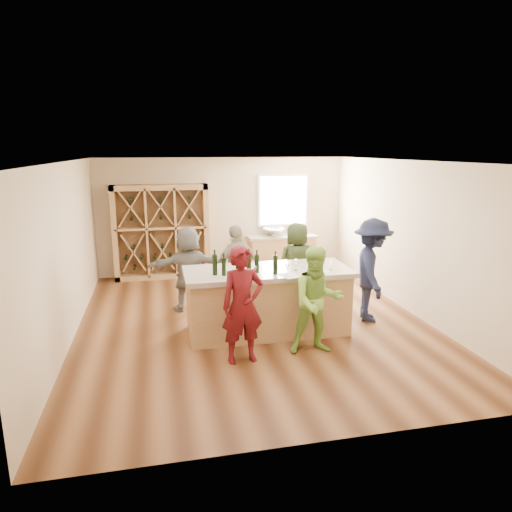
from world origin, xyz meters
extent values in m
cube|color=brown|center=(0.00, 0.00, -0.05)|extent=(6.00, 7.00, 0.10)
cube|color=white|center=(0.00, 0.00, 2.85)|extent=(6.00, 7.00, 0.10)
cube|color=beige|center=(0.00, 3.55, 1.40)|extent=(6.00, 0.10, 2.80)
cube|color=beige|center=(0.00, -3.55, 1.40)|extent=(6.00, 0.10, 2.80)
cube|color=beige|center=(-3.05, 0.00, 1.40)|extent=(0.10, 7.00, 2.80)
cube|color=beige|center=(3.05, 0.00, 1.40)|extent=(0.10, 7.00, 2.80)
cube|color=white|center=(1.50, 3.47, 1.75)|extent=(1.30, 0.06, 1.30)
cube|color=white|center=(1.50, 3.44, 1.75)|extent=(1.18, 0.01, 1.18)
cube|color=tan|center=(-1.50, 3.27, 1.10)|extent=(2.20, 0.45, 2.20)
cube|color=tan|center=(1.40, 3.20, 0.43)|extent=(1.60, 0.58, 0.86)
cube|color=#A89D8A|center=(1.40, 3.20, 0.89)|extent=(1.70, 0.62, 0.06)
imported|color=silver|center=(1.20, 3.20, 1.01)|extent=(0.54, 0.54, 0.19)
cylinder|color=silver|center=(1.20, 3.38, 1.07)|extent=(0.02, 0.02, 0.30)
cube|color=tan|center=(0.15, -0.48, 0.50)|extent=(2.60, 1.00, 1.00)
cube|color=#A89D8A|center=(0.15, -0.48, 1.04)|extent=(2.72, 1.12, 0.08)
cylinder|color=black|center=(-0.74, -0.63, 1.24)|extent=(0.08, 0.08, 0.32)
cylinder|color=black|center=(-0.60, -0.69, 1.22)|extent=(0.09, 0.09, 0.27)
cylinder|color=black|center=(-0.36, -0.54, 1.21)|extent=(0.08, 0.08, 0.27)
cylinder|color=black|center=(-0.22, -0.72, 1.25)|extent=(0.11, 0.11, 0.33)
cylinder|color=black|center=(-0.07, -0.65, 1.23)|extent=(0.09, 0.09, 0.29)
cone|color=white|center=(-0.17, -0.95, 1.18)|extent=(0.08, 0.08, 0.19)
cone|color=white|center=(0.34, -0.95, 1.18)|extent=(0.08, 0.08, 0.19)
cone|color=white|center=(0.88, -0.94, 1.17)|extent=(0.07, 0.07, 0.17)
cone|color=white|center=(0.58, -0.64, 1.17)|extent=(0.09, 0.09, 0.17)
cone|color=white|center=(1.13, -0.74, 1.16)|extent=(0.07, 0.07, 0.16)
cube|color=white|center=(-0.17, -0.85, 1.08)|extent=(0.29, 0.37, 0.00)
cube|color=white|center=(0.38, -0.92, 1.08)|extent=(0.32, 0.38, 0.00)
cube|color=white|center=(0.95, -0.84, 1.08)|extent=(0.34, 0.39, 0.00)
imported|color=#590F14|center=(-0.46, -1.46, 0.85)|extent=(0.67, 0.53, 1.70)
imported|color=#8CC64C|center=(0.68, -1.41, 0.81)|extent=(0.82, 0.49, 1.62)
imported|color=#191E38|center=(2.07, -0.33, 0.92)|extent=(0.88, 1.30, 1.84)
imported|color=gray|center=(-0.15, 0.71, 0.82)|extent=(1.07, 0.83, 1.63)
imported|color=#263319|center=(1.05, 0.82, 0.81)|extent=(0.85, 0.61, 1.62)
imported|color=slate|center=(-1.05, 0.88, 0.81)|extent=(1.52, 0.60, 1.62)
cylinder|color=black|center=(0.20, -0.78, 1.23)|extent=(0.07, 0.07, 0.30)
camera|label=1|loc=(-1.57, -7.47, 3.00)|focal=32.00mm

